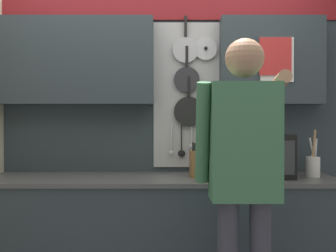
{
  "coord_description": "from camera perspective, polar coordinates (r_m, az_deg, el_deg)",
  "views": [
    {
      "loc": [
        0.05,
        -2.71,
        1.31
      ],
      "look_at": [
        0.06,
        0.19,
        1.28
      ],
      "focal_mm": 40.0,
      "sensor_mm": 36.0,
      "label": 1
    }
  ],
  "objects": [
    {
      "name": "knife_block",
      "position": [
        2.74,
        4.43,
        -5.66
      ],
      "size": [
        0.12,
        0.16,
        0.27
      ],
      "color": "brown",
      "rests_on": "base_cabinet_counter"
    },
    {
      "name": "back_wall_unit",
      "position": [
        2.98,
        -1.4,
        3.3
      ],
      "size": [
        3.11,
        0.23,
        2.32
      ],
      "color": "#2D383D",
      "rests_on": "ground_plane"
    },
    {
      "name": "person",
      "position": [
        2.16,
        11.31,
        -5.84
      ],
      "size": [
        0.54,
        0.69,
        1.78
      ],
      "color": "#383842",
      "rests_on": "ground_plane"
    },
    {
      "name": "utensil_crock",
      "position": [
        2.93,
        21.04,
        -5.56
      ],
      "size": [
        0.1,
        0.1,
        0.34
      ],
      "color": "white",
      "rests_on": "base_cabinet_counter"
    },
    {
      "name": "microwave",
      "position": [
        2.81,
        13.27,
        -4.39
      ],
      "size": [
        0.47,
        0.35,
        0.31
      ],
      "color": "black",
      "rests_on": "base_cabinet_counter"
    },
    {
      "name": "base_cabinet_counter",
      "position": [
        2.84,
        -1.24,
        -16.98
      ],
      "size": [
        2.54,
        0.6,
        0.91
      ],
      "color": "#2D383D",
      "rests_on": "ground_plane"
    }
  ]
}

